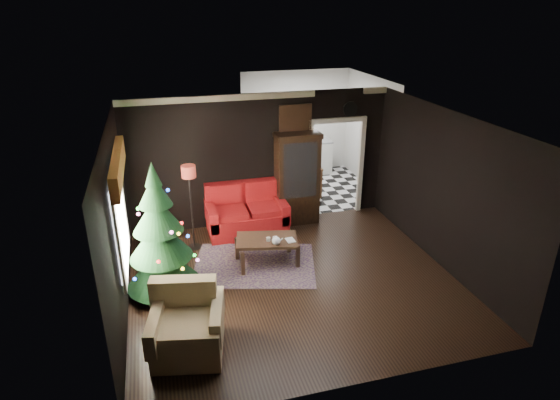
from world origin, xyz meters
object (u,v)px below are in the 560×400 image
object	(u,v)px
christmas_tree	(159,235)
kitchen_table	(305,180)
loveseat	(247,210)
wall_clock	(350,109)
coffee_table	(267,251)
curio_cabinet	(297,181)
floor_lamp	(191,208)
armchair	(187,324)
teapot	(276,241)

from	to	relation	value
christmas_tree	kitchen_table	distance (m)	5.01
loveseat	wall_clock	distance (m)	3.04
coffee_table	wall_clock	distance (m)	3.56
curio_cabinet	christmas_tree	size ratio (longest dim) A/B	0.83
floor_lamp	wall_clock	bearing A→B (deg)	12.43
christmas_tree	curio_cabinet	bearing A→B (deg)	34.80
floor_lamp	coffee_table	world-z (taller)	floor_lamp
curio_cabinet	kitchen_table	xyz separation A→B (m)	(0.65, 1.43, -0.57)
curio_cabinet	loveseat	bearing A→B (deg)	-169.17
floor_lamp	armchair	world-z (taller)	floor_lamp
floor_lamp	coffee_table	bearing A→B (deg)	-38.78
loveseat	curio_cabinet	distance (m)	1.25
loveseat	coffee_table	distance (m)	1.38
curio_cabinet	christmas_tree	distance (m)	3.55
floor_lamp	christmas_tree	xyz separation A→B (m)	(-0.62, -1.43, 0.22)
kitchen_table	loveseat	bearing A→B (deg)	-137.49
curio_cabinet	wall_clock	bearing A→B (deg)	8.53
floor_lamp	kitchen_table	xyz separation A→B (m)	(2.94, 2.02, -0.45)
coffee_table	curio_cabinet	bearing A→B (deg)	56.19
armchair	wall_clock	bearing A→B (deg)	56.05
floor_lamp	teapot	distance (m)	1.85
curio_cabinet	armchair	world-z (taller)	curio_cabinet
curio_cabinet	wall_clock	distance (m)	1.88
coffee_table	kitchen_table	bearing A→B (deg)	60.43
curio_cabinet	teapot	size ratio (longest dim) A/B	10.91
floor_lamp	teapot	size ratio (longest dim) A/B	9.86
christmas_tree	loveseat	bearing A→B (deg)	45.69
coffee_table	wall_clock	bearing A→B (deg)	37.92
curio_cabinet	teapot	distance (m)	2.10
loveseat	coffee_table	xyz separation A→B (m)	(0.09, -1.36, -0.24)
floor_lamp	armchair	size ratio (longest dim) A/B	1.74
wall_clock	kitchen_table	size ratio (longest dim) A/B	0.43
curio_cabinet	floor_lamp	size ratio (longest dim) A/B	1.11
loveseat	curio_cabinet	xyz separation A→B (m)	(1.15, 0.22, 0.45)
armchair	christmas_tree	bearing A→B (deg)	110.97
christmas_tree	coffee_table	distance (m)	2.06
christmas_tree	kitchen_table	world-z (taller)	christmas_tree
armchair	wall_clock	xyz separation A→B (m)	(3.85, 3.77, 1.92)
teapot	wall_clock	world-z (taller)	wall_clock
floor_lamp	kitchen_table	bearing A→B (deg)	34.50
christmas_tree	teapot	bearing A→B (deg)	5.31
armchair	teapot	xyz separation A→B (m)	(1.70, 1.75, 0.13)
loveseat	armchair	distance (m)	3.69
armchair	wall_clock	distance (m)	5.72
loveseat	armchair	bearing A→B (deg)	-114.05
christmas_tree	coffee_table	bearing A→B (deg)	13.51
loveseat	curio_cabinet	bearing A→B (deg)	10.83
coffee_table	kitchen_table	size ratio (longest dim) A/B	1.46
christmas_tree	teapot	world-z (taller)	christmas_tree
loveseat	wall_clock	size ratio (longest dim) A/B	5.31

